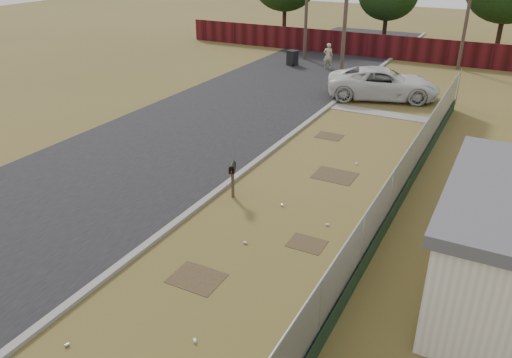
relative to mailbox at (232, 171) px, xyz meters
The scene contains 11 objects.
ground 2.58m from the mailbox, ahead, with size 120.00×120.00×0.00m, color brown.
street 9.60m from the mailbox, 117.67° to the left, with size 15.10×60.00×0.12m.
chainlink_fence 5.63m from the mailbox, 14.75° to the left, with size 0.10×27.06×2.02m.
privacy_fence 25.67m from the mailbox, 98.23° to the left, with size 30.00×0.12×1.80m, color #4C1014.
utility_poles 21.43m from the mailbox, 93.65° to the left, with size 12.60×8.24×9.00m.
horizon_trees 24.44m from the mailbox, 82.48° to the left, with size 33.32×31.94×7.78m.
mailbox is the anchor object (origin of this frame).
pickup_truck 14.80m from the mailbox, 84.46° to the left, with size 2.90×6.30×1.75m, color silver.
pedestrian 20.51m from the mailbox, 101.08° to the left, with size 0.67×0.44×1.82m, color tan.
trash_bin 21.07m from the mailbox, 108.32° to the left, with size 0.85×0.92×1.08m.
scattered_litter 4.02m from the mailbox, 50.73° to the right, with size 3.47×13.64×0.07m.
Camera 1 is at (5.81, -14.04, 8.35)m, focal length 35.00 mm.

